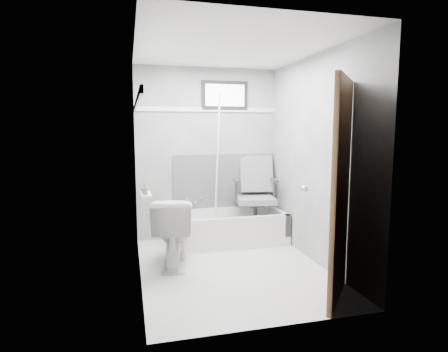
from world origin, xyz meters
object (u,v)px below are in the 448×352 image
object	(u,v)px
door	(387,196)
soap_bottle_a	(145,190)
soap_bottle_b	(145,188)
toilet	(173,232)
bathtub	(230,227)
office_chair	(255,194)

from	to	relation	value
door	soap_bottle_a	bearing A→B (deg)	150.98
soap_bottle_a	soap_bottle_b	size ratio (longest dim) A/B	0.96
toilet	soap_bottle_a	distance (m)	0.81
soap_bottle_a	door	bearing A→B (deg)	-29.02
door	soap_bottle_b	distance (m)	2.27
bathtub	toilet	size ratio (longest dim) A/B	1.88
soap_bottle_b	door	bearing A→B (deg)	-32.11
door	office_chair	bearing A→B (deg)	99.27
office_chair	soap_bottle_a	size ratio (longest dim) A/B	11.22
office_chair	toilet	xyz separation A→B (m)	(-1.23, -0.71, -0.26)
soap_bottle_b	bathtub	bearing A→B (deg)	40.66
office_chair	toilet	distance (m)	1.45
bathtub	office_chair	distance (m)	0.58
office_chair	soap_bottle_b	world-z (taller)	office_chair
door	soap_bottle_b	bearing A→B (deg)	147.89
office_chair	toilet	size ratio (longest dim) A/B	1.33
bathtub	soap_bottle_a	bearing A→B (deg)	-135.62
door	soap_bottle_a	world-z (taller)	door
office_chair	toilet	bearing A→B (deg)	-140.92
toilet	soap_bottle_b	bearing A→B (deg)	56.59
toilet	office_chair	bearing A→B (deg)	-139.89
toilet	bathtub	bearing A→B (deg)	-131.77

